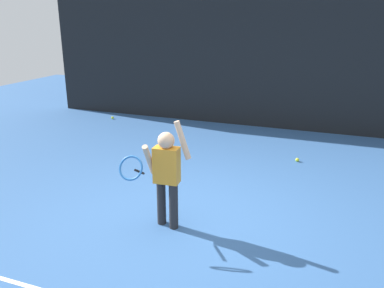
{
  "coord_description": "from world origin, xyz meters",
  "views": [
    {
      "loc": [
        1.74,
        -4.23,
        2.49
      ],
      "look_at": [
        -0.05,
        0.48,
        0.85
      ],
      "focal_mm": 37.24,
      "sensor_mm": 36.0,
      "label": 1
    }
  ],
  "objects": [
    {
      "name": "tennis_ball_5",
      "position": [
        1.14,
        2.65,
        0.03
      ],
      "size": [
        0.07,
        0.07,
        0.07
      ],
      "primitive_type": "sphere",
      "color": "#CCE033",
      "rests_on": "ground"
    },
    {
      "name": "ground_plane",
      "position": [
        0.0,
        0.0,
        0.0
      ],
      "size": [
        20.0,
        20.0,
        0.0
      ],
      "primitive_type": "plane",
      "color": "#335B93"
    },
    {
      "name": "tennis_player",
      "position": [
        -0.11,
        -0.25,
        0.73
      ],
      "size": [
        0.69,
        0.61,
        1.35
      ],
      "rotation": [
        0.0,
        0.0,
        0.07
      ],
      "color": "#232326",
      "rests_on": "ground"
    },
    {
      "name": "back_fence_windscreen",
      "position": [
        0.0,
        4.75,
        1.78
      ],
      "size": [
        10.74,
        0.08,
        3.56
      ],
      "primitive_type": "cube",
      "color": "black",
      "rests_on": "ground"
    },
    {
      "name": "fence_post_0",
      "position": [
        -5.22,
        4.81,
        1.86
      ],
      "size": [
        0.09,
        0.09,
        3.71
      ],
      "primitive_type": "cylinder",
      "color": "slate",
      "rests_on": "ground"
    },
    {
      "name": "fence_post_1",
      "position": [
        0.0,
        4.81,
        1.86
      ],
      "size": [
        0.09,
        0.09,
        3.71
      ],
      "primitive_type": "cylinder",
      "color": "slate",
      "rests_on": "ground"
    },
    {
      "name": "tennis_ball_2",
      "position": [
        -3.56,
        4.12,
        0.03
      ],
      "size": [
        0.07,
        0.07,
        0.07
      ],
      "primitive_type": "sphere",
      "color": "#CCE033",
      "rests_on": "ground"
    }
  ]
}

